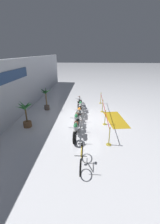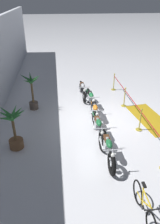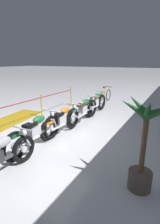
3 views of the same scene
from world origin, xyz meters
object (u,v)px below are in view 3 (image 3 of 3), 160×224
(motorcycle_orange_2, at_px, (62,120))
(bicycle, at_px, (105,96))
(potted_palm_left_of_row, at_px, (144,147))
(floor_banner, at_px, (13,119))
(motorcycle_green_1, at_px, (83,110))
(stanchion_far_left, at_px, (44,101))
(motorcycle_green_0, at_px, (96,103))
(motorcycle_green_3, at_px, (35,132))
(stanchion_mid_left, at_px, (42,109))

(motorcycle_orange_2, relative_size, bicycle, 1.23)
(potted_palm_left_of_row, distance_m, floor_banner, 5.90)
(motorcycle_green_1, bearing_deg, potted_palm_left_of_row, 44.11)
(motorcycle_orange_2, relative_size, stanchion_far_left, 0.30)
(bicycle, height_order, stanchion_far_left, stanchion_far_left)
(motorcycle_green_0, height_order, bicycle, motorcycle_green_0)
(motorcycle_green_1, distance_m, motorcycle_green_3, 2.64)
(stanchion_far_left, bearing_deg, potted_palm_left_of_row, 59.81)
(stanchion_far_left, height_order, floor_banner, stanchion_far_left)
(stanchion_far_left, distance_m, stanchion_mid_left, 0.38)
(motorcycle_green_1, relative_size, motorcycle_orange_2, 1.14)
(motorcycle_green_1, xyz_separation_m, motorcycle_orange_2, (1.36, -0.11, -0.03))
(motorcycle_green_1, height_order, bicycle, motorcycle_green_1)
(motorcycle_green_3, relative_size, bicycle, 1.31)
(potted_palm_left_of_row, relative_size, stanchion_far_left, 0.27)
(motorcycle_green_1, relative_size, motorcycle_green_3, 1.07)
(motorcycle_green_1, height_order, potted_palm_left_of_row, potted_palm_left_of_row)
(motorcycle_green_3, height_order, floor_banner, motorcycle_green_3)
(bicycle, bearing_deg, motorcycle_green_0, 10.69)
(stanchion_mid_left, bearing_deg, floor_banner, -44.55)
(motorcycle_green_1, bearing_deg, floor_banner, -66.25)
(motorcycle_green_0, relative_size, potted_palm_left_of_row, 1.15)
(stanchion_far_left, bearing_deg, motorcycle_green_0, 130.09)
(stanchion_far_left, bearing_deg, motorcycle_green_1, 94.52)
(motorcycle_green_3, bearing_deg, motorcycle_green_0, 179.65)
(motorcycle_green_0, bearing_deg, motorcycle_green_3, -0.35)
(motorcycle_orange_2, distance_m, potted_palm_left_of_row, 3.32)
(motorcycle_green_3, distance_m, bicycle, 6.41)
(motorcycle_orange_2, xyz_separation_m, bicycle, (-5.12, -0.43, -0.08))
(motorcycle_green_1, distance_m, stanchion_mid_left, 1.94)
(motorcycle_green_0, height_order, stanchion_far_left, stanchion_far_left)
(motorcycle_green_1, xyz_separation_m, stanchion_far_left, (0.15, -1.91, 0.21))
(stanchion_far_left, bearing_deg, motorcycle_green_3, 35.90)
(motorcycle_orange_2, height_order, stanchion_mid_left, stanchion_mid_left)
(motorcycle_green_3, height_order, stanchion_far_left, stanchion_far_left)
(motorcycle_green_1, height_order, stanchion_mid_left, stanchion_mid_left)
(potted_palm_left_of_row, bearing_deg, stanchion_mid_left, -118.45)
(stanchion_mid_left, bearing_deg, motorcycle_green_3, 38.06)
(motorcycle_green_3, relative_size, stanchion_far_left, 0.32)
(motorcycle_orange_2, bearing_deg, motorcycle_green_1, 175.55)
(motorcycle_green_3, relative_size, stanchion_mid_left, 2.14)
(bicycle, xyz_separation_m, potted_palm_left_of_row, (6.65, 3.34, 0.52))
(potted_palm_left_of_row, relative_size, stanchion_mid_left, 1.81)
(motorcycle_green_0, bearing_deg, stanchion_far_left, -49.91)
(motorcycle_orange_2, bearing_deg, stanchion_mid_left, -119.53)
(bicycle, distance_m, stanchion_far_left, 4.16)
(motorcycle_green_3, xyz_separation_m, bicycle, (-6.39, -0.42, -0.11))
(stanchion_far_left, xyz_separation_m, floor_banner, (1.07, -0.87, -0.69))
(stanchion_far_left, relative_size, stanchion_mid_left, 6.71)
(motorcycle_green_0, height_order, motorcycle_green_3, motorcycle_green_0)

